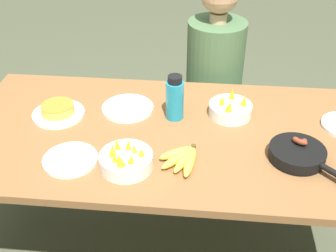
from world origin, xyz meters
name	(u,v)px	position (x,y,z in m)	size (l,w,h in m)	color
ground_plane	(168,248)	(0.00, 0.00, 0.00)	(14.00, 14.00, 0.00)	#474C38
dining_table	(168,148)	(0.00, 0.00, 0.68)	(1.85, 0.92, 0.77)	brown
banana_bunch	(183,158)	(0.08, -0.20, 0.79)	(0.16, 0.20, 0.04)	gold
skillet	(298,154)	(0.54, -0.14, 0.80)	(0.31, 0.32, 0.08)	black
frittata_plate_center	(58,111)	(-0.52, 0.08, 0.80)	(0.24, 0.24, 0.06)	white
empty_plate_near_front	(128,108)	(-0.21, 0.16, 0.78)	(0.24, 0.24, 0.02)	white
empty_plate_far_right	(70,159)	(-0.37, -0.24, 0.78)	(0.22, 0.22, 0.02)	white
fruit_bowl_mango	(126,160)	(-0.14, -0.26, 0.81)	(0.21, 0.21, 0.11)	white
fruit_bowl_citrus	(230,109)	(0.27, 0.16, 0.81)	(0.20, 0.20, 0.11)	white
water_bottle	(175,98)	(0.02, 0.12, 0.88)	(0.08, 0.08, 0.21)	teal
person_figure	(213,100)	(0.20, 0.69, 0.54)	(0.36, 0.36, 1.28)	black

